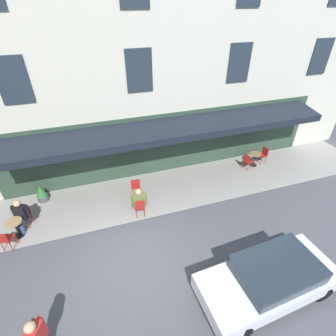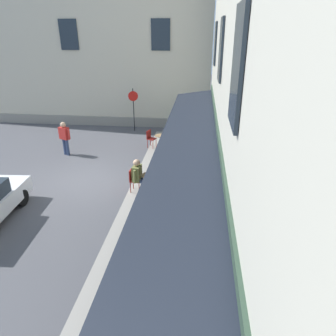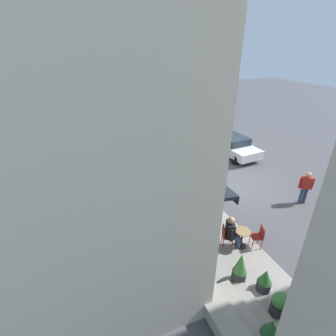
{
  "view_description": "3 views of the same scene",
  "coord_description": "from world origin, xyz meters",
  "px_view_note": "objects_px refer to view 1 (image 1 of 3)",
  "views": [
    {
      "loc": [
        0.5,
        5.56,
        7.72
      ],
      "look_at": [
        -2.37,
        -3.28,
        1.31
      ],
      "focal_mm": 26.71,
      "sensor_mm": 36.0,
      "label": 1
    },
    {
      "loc": [
        -11.02,
        -4.46,
        5.68
      ],
      "look_at": [
        -1.25,
        -3.41,
        1.27
      ],
      "focal_mm": 32.65,
      "sensor_mm": 36.0,
      "label": 2
    },
    {
      "loc": [
        9.89,
        -7.94,
        7.18
      ],
      "look_at": [
        -1.42,
        -3.31,
        1.05
      ],
      "focal_mm": 27.28,
      "sensor_mm": 36.0,
      "label": 3
    }
  ],
  "objects_px": {
    "cafe_chair_red_back_row": "(5,239)",
    "cafe_table_mid_terrace": "(255,158)",
    "cafe_chair_red_by_window": "(247,161)",
    "potted_plant_entrance_left": "(42,193)",
    "cafe_chair_red_facing_street": "(263,154)",
    "seated_patron_in_black": "(20,214)",
    "cafe_chair_red_corner_right": "(25,214)",
    "seated_companion_in_olive": "(139,200)",
    "cafe_table_near_entrance": "(16,227)",
    "cafe_chair_red_kerbside": "(140,206)",
    "parked_car_white": "(270,278)",
    "cafe_table_streetside": "(138,197)",
    "cafe_chair_red_near_door": "(136,188)"
  },
  "relations": [
    {
      "from": "seated_patron_in_black",
      "to": "seated_companion_in_olive",
      "type": "height_order",
      "value": "seated_patron_in_black"
    },
    {
      "from": "cafe_chair_red_by_window",
      "to": "cafe_chair_red_near_door",
      "type": "xyz_separation_m",
      "value": [
        6.08,
        0.41,
        0.0
      ]
    },
    {
      "from": "cafe_chair_red_corner_right",
      "to": "cafe_table_mid_terrace",
      "type": "xyz_separation_m",
      "value": [
        -11.25,
        -0.87,
        -0.06
      ]
    },
    {
      "from": "cafe_chair_red_facing_street",
      "to": "seated_patron_in_black",
      "type": "bearing_deg",
      "value": 5.63
    },
    {
      "from": "cafe_table_mid_terrace",
      "to": "parked_car_white",
      "type": "bearing_deg",
      "value": 59.32
    },
    {
      "from": "seated_patron_in_black",
      "to": "cafe_table_streetside",
      "type": "bearing_deg",
      "value": 177.8
    },
    {
      "from": "seated_patron_in_black",
      "to": "parked_car_white",
      "type": "height_order",
      "value": "seated_patron_in_black"
    },
    {
      "from": "cafe_chair_red_by_window",
      "to": "cafe_table_streetside",
      "type": "bearing_deg",
      "value": 9.62
    },
    {
      "from": "cafe_table_mid_terrace",
      "to": "cafe_chair_red_by_window",
      "type": "height_order",
      "value": "cafe_chair_red_by_window"
    },
    {
      "from": "cafe_chair_red_by_window",
      "to": "seated_companion_in_olive",
      "type": "bearing_deg",
      "value": 13.26
    },
    {
      "from": "cafe_table_near_entrance",
      "to": "seated_patron_in_black",
      "type": "bearing_deg",
      "value": -114.86
    },
    {
      "from": "cafe_table_near_entrance",
      "to": "cafe_chair_red_by_window",
      "type": "xyz_separation_m",
      "value": [
        -10.92,
        -1.24,
        0.06
      ]
    },
    {
      "from": "cafe_chair_red_corner_right",
      "to": "cafe_chair_red_near_door",
      "type": "bearing_deg",
      "value": -176.8
    },
    {
      "from": "cafe_chair_red_facing_street",
      "to": "cafe_chair_red_by_window",
      "type": "bearing_deg",
      "value": 14.63
    },
    {
      "from": "cafe_chair_red_back_row",
      "to": "cafe_chair_red_facing_street",
      "type": "height_order",
      "value": "same"
    },
    {
      "from": "cafe_chair_red_by_window",
      "to": "cafe_chair_red_facing_street",
      "type": "relative_size",
      "value": 1.0
    },
    {
      "from": "seated_patron_in_black",
      "to": "seated_companion_in_olive",
      "type": "xyz_separation_m",
      "value": [
        -4.58,
        0.59,
        -0.01
      ]
    },
    {
      "from": "cafe_chair_red_corner_right",
      "to": "seated_patron_in_black",
      "type": "relative_size",
      "value": 0.67
    },
    {
      "from": "seated_companion_in_olive",
      "to": "parked_car_white",
      "type": "height_order",
      "value": "seated_companion_in_olive"
    },
    {
      "from": "seated_companion_in_olive",
      "to": "cafe_table_streetside",
      "type": "bearing_deg",
      "value": -95.17
    },
    {
      "from": "cafe_chair_red_corner_right",
      "to": "cafe_table_near_entrance",
      "type": "bearing_deg",
      "value": 65.14
    },
    {
      "from": "cafe_chair_red_by_window",
      "to": "potted_plant_entrance_left",
      "type": "bearing_deg",
      "value": -3.81
    },
    {
      "from": "cafe_chair_red_near_door",
      "to": "seated_companion_in_olive",
      "type": "height_order",
      "value": "seated_companion_in_olive"
    },
    {
      "from": "cafe_chair_red_corner_right",
      "to": "cafe_table_mid_terrace",
      "type": "relative_size",
      "value": 1.21
    },
    {
      "from": "cafe_chair_red_kerbside",
      "to": "cafe_table_near_entrance",
      "type": "bearing_deg",
      "value": -5.2
    },
    {
      "from": "cafe_chair_red_by_window",
      "to": "cafe_chair_red_facing_street",
      "type": "distance_m",
      "value": 1.26
    },
    {
      "from": "cafe_chair_red_kerbside",
      "to": "cafe_chair_red_near_door",
      "type": "bearing_deg",
      "value": -94.76
    },
    {
      "from": "cafe_chair_red_corner_right",
      "to": "cafe_chair_red_near_door",
      "type": "xyz_separation_m",
      "value": [
        -4.57,
        -0.26,
        0.0
      ]
    },
    {
      "from": "parked_car_white",
      "to": "cafe_table_near_entrance",
      "type": "bearing_deg",
      "value": -32.07
    },
    {
      "from": "cafe_chair_red_corner_right",
      "to": "cafe_chair_red_by_window",
      "type": "distance_m",
      "value": 10.68
    },
    {
      "from": "cafe_table_mid_terrace",
      "to": "cafe_table_streetside",
      "type": "distance_m",
      "value": 6.84
    },
    {
      "from": "cafe_table_near_entrance",
      "to": "cafe_table_mid_terrace",
      "type": "distance_m",
      "value": 11.61
    },
    {
      "from": "potted_plant_entrance_left",
      "to": "parked_car_white",
      "type": "relative_size",
      "value": 0.19
    },
    {
      "from": "cafe_table_mid_terrace",
      "to": "cafe_chair_red_near_door",
      "type": "distance_m",
      "value": 6.71
    },
    {
      "from": "cafe_chair_red_facing_street",
      "to": "potted_plant_entrance_left",
      "type": "distance_m",
      "value": 11.41
    },
    {
      "from": "cafe_table_near_entrance",
      "to": "cafe_table_mid_terrace",
      "type": "bearing_deg",
      "value": -172.86
    },
    {
      "from": "cafe_table_near_entrance",
      "to": "cafe_chair_red_kerbside",
      "type": "height_order",
      "value": "cafe_chair_red_kerbside"
    },
    {
      "from": "cafe_chair_red_corner_right",
      "to": "seated_companion_in_olive",
      "type": "distance_m",
      "value": 4.56
    },
    {
      "from": "cafe_chair_red_kerbside",
      "to": "seated_companion_in_olive",
      "type": "relative_size",
      "value": 0.68
    },
    {
      "from": "cafe_table_mid_terrace",
      "to": "cafe_chair_red_kerbside",
      "type": "bearing_deg",
      "value": 15.44
    },
    {
      "from": "cafe_chair_red_back_row",
      "to": "cafe_table_mid_terrace",
      "type": "height_order",
      "value": "cafe_chair_red_back_row"
    },
    {
      "from": "seated_companion_in_olive",
      "to": "cafe_chair_red_kerbside",
      "type": "bearing_deg",
      "value": 84.83
    },
    {
      "from": "cafe_table_near_entrance",
      "to": "cafe_chair_red_back_row",
      "type": "bearing_deg",
      "value": 68.29
    },
    {
      "from": "seated_companion_in_olive",
      "to": "cafe_chair_red_corner_right",
      "type": "bearing_deg",
      "value": -9.97
    },
    {
      "from": "cafe_table_near_entrance",
      "to": "cafe_chair_red_facing_street",
      "type": "relative_size",
      "value": 0.82
    },
    {
      "from": "cafe_table_mid_terrace",
      "to": "cafe_chair_red_back_row",
      "type": "bearing_deg",
      "value": 9.8
    },
    {
      "from": "cafe_chair_red_by_window",
      "to": "seated_patron_in_black",
      "type": "height_order",
      "value": "seated_patron_in_black"
    },
    {
      "from": "cafe_chair_red_back_row",
      "to": "cafe_table_streetside",
      "type": "xyz_separation_m",
      "value": [
        -5.02,
        -0.79,
        -0.06
      ]
    },
    {
      "from": "cafe_chair_red_near_door",
      "to": "seated_patron_in_black",
      "type": "xyz_separation_m",
      "value": [
        4.66,
        0.45,
        0.17
      ]
    },
    {
      "from": "seated_patron_in_black",
      "to": "cafe_chair_red_corner_right",
      "type": "bearing_deg",
      "value": -114.86
    }
  ]
}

